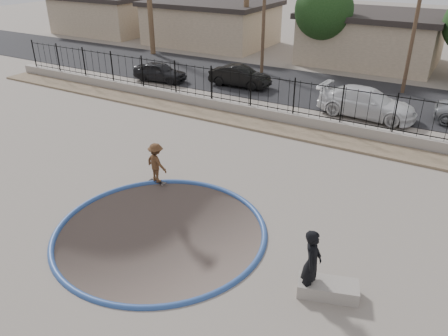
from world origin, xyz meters
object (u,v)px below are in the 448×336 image
Objects in this scene: skateboard at (158,182)px; concrete_ledge at (328,288)px; skater at (156,165)px; car_a at (160,72)px; car_c at (367,103)px; videographer at (312,263)px; car_b at (240,76)px.

skateboard is 8.25m from concrete_ledge.
skater reaches higher than car_a.
car_c is at bearing 100.37° from concrete_ledge.
car_c is (-2.19, 14.63, -0.19)m from videographer.
skater is at bearing -167.64° from car_b.
skateboard is 0.48× the size of concrete_ledge.
skater reaches higher than car_b.
car_a is (-16.32, 14.63, -0.32)m from videographer.
skater is at bearing 159.82° from car_c.
skateboard is at bearing 61.86° from videographer.
skater is 12.88m from car_c.
videographer is (7.35, -2.83, 0.94)m from skateboard.
videographer reaches higher than skater.
car_a is 5.65m from car_b.
car_b is 8.86m from car_c.
concrete_ledge is (7.81, -2.65, -0.60)m from skater.
skateboard is 13.88m from car_b.
car_a reaches higher than skateboard.
skateboard is 0.19× the size of car_b.
car_a is at bearing 103.98° from car_b.
car_c is at bearing 64.98° from skateboard.
car_b is (5.42, 1.60, 0.04)m from car_a.
skateboard is at bearing -167.64° from car_b.
skater is at bearing -148.35° from car_a.
car_b is at bearing 103.44° from skateboard.
car_a is (-8.97, 11.80, -0.13)m from skater.
skateboard is at bearing 159.82° from car_c.
skater is 13.86m from car_b.
concrete_ledge is at bearing -147.19° from car_b.
car_c is (8.71, -1.60, 0.09)m from car_b.
skater reaches higher than skateboard.
skater is 1.00× the size of concrete_ledge.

